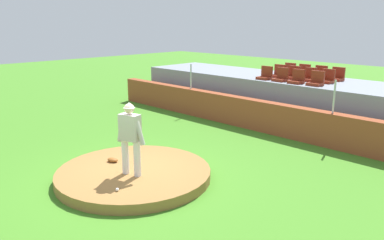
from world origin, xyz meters
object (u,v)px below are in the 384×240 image
(stadium_chair_1, at_px, (281,77))
(stadium_chair_10, at_px, (320,74))
(stadium_chair_6, at_px, (309,77))
(stadium_chair_7, at_px, (327,79))
(fielding_glove, at_px, (113,160))
(pitcher, at_px, (130,133))
(stadium_chair_9, at_px, (303,73))
(stadium_chair_3, at_px, (316,81))
(stadium_chair_11, at_px, (337,76))
(stadium_chair_8, at_px, (289,71))
(stadium_chair_0, at_px, (265,75))
(stadium_chair_5, at_px, (293,75))
(baseball, at_px, (117,190))
(stadium_chair_4, at_px, (278,73))
(stadium_chair_2, at_px, (297,79))

(stadium_chair_1, distance_m, stadium_chair_10, 1.79)
(stadium_chair_6, distance_m, stadium_chair_7, 0.68)
(stadium_chair_6, relative_size, stadium_chair_7, 1.00)
(fielding_glove, relative_size, stadium_chair_7, 0.60)
(pitcher, distance_m, stadium_chair_9, 9.06)
(stadium_chair_3, xyz_separation_m, stadium_chair_11, (0.01, 1.61, 0.00))
(stadium_chair_8, distance_m, stadium_chair_11, 2.09)
(stadium_chair_6, bearing_deg, stadium_chair_3, 131.30)
(stadium_chair_11, bearing_deg, pitcher, 84.79)
(stadium_chair_8, bearing_deg, stadium_chair_0, 89.03)
(stadium_chair_5, relative_size, stadium_chair_8, 1.00)
(stadium_chair_11, bearing_deg, baseball, 88.36)
(fielding_glove, height_order, stadium_chair_1, stadium_chair_1)
(stadium_chair_4, relative_size, stadium_chair_9, 1.00)
(stadium_chair_9, xyz_separation_m, stadium_chair_11, (1.43, -0.03, 0.00))
(baseball, bearing_deg, stadium_chair_0, 102.71)
(stadium_chair_10, distance_m, stadium_chair_11, 0.72)
(stadium_chair_5, height_order, stadium_chair_8, same)
(stadium_chair_0, bearing_deg, stadium_chair_7, -158.46)
(pitcher, height_order, stadium_chair_7, stadium_chair_7)
(stadium_chair_5, relative_size, stadium_chair_7, 1.00)
(stadium_chair_3, relative_size, stadium_chair_11, 1.00)
(fielding_glove, height_order, stadium_chair_6, stadium_chair_6)
(stadium_chair_1, distance_m, stadium_chair_2, 0.70)
(stadium_chair_8, bearing_deg, baseball, 100.45)
(stadium_chair_5, xyz_separation_m, stadium_chair_10, (0.67, 0.84, 0.00))
(stadium_chair_6, distance_m, stadium_chair_11, 1.08)
(stadium_chair_7, relative_size, stadium_chair_8, 1.00)
(baseball, distance_m, stadium_chair_7, 9.12)
(stadium_chair_0, relative_size, stadium_chair_8, 1.00)
(stadium_chair_0, distance_m, stadium_chair_6, 1.64)
(stadium_chair_11, bearing_deg, stadium_chair_2, 66.39)
(stadium_chair_11, bearing_deg, stadium_chair_7, 89.27)
(stadium_chair_3, relative_size, stadium_chair_6, 1.00)
(stadium_chair_1, height_order, stadium_chair_3, same)
(stadium_chair_3, height_order, stadium_chair_8, same)
(stadium_chair_1, height_order, stadium_chair_4, same)
(stadium_chair_7, xyz_separation_m, stadium_chair_9, (-1.42, 0.83, 0.00))
(stadium_chair_5, bearing_deg, fielding_glove, 86.57)
(stadium_chair_9, bearing_deg, stadium_chair_4, 51.56)
(stadium_chair_9, bearing_deg, stadium_chair_10, -178.85)
(stadium_chair_9, height_order, stadium_chair_11, same)
(baseball, relative_size, stadium_chair_6, 0.15)
(baseball, distance_m, stadium_chair_10, 9.96)
(stadium_chair_0, bearing_deg, stadium_chair_2, 178.85)
(stadium_chair_0, height_order, stadium_chair_10, same)
(stadium_chair_4, bearing_deg, stadium_chair_5, 179.09)
(baseball, relative_size, stadium_chair_4, 0.15)
(stadium_chair_3, distance_m, stadium_chair_7, 0.81)
(stadium_chair_11, bearing_deg, stadium_chair_10, -3.49)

